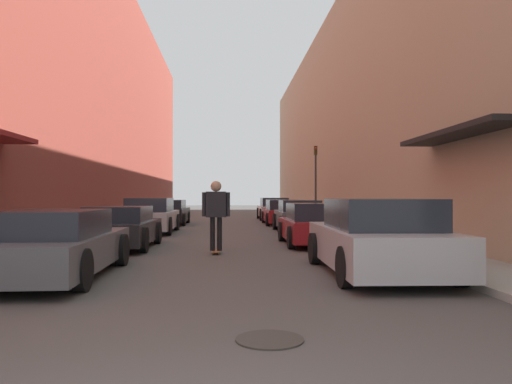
{
  "coord_description": "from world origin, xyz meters",
  "views": [
    {
      "loc": [
        0.13,
        -2.02,
        1.47
      ],
      "look_at": [
        0.92,
        11.95,
        1.58
      ],
      "focal_mm": 35.0,
      "sensor_mm": 36.0,
      "label": 1
    }
  ],
  "objects": [
    {
      "name": "building_row_left",
      "position": [
        -7.79,
        25.94,
        7.09
      ],
      "size": [
        4.9,
        51.89,
        14.18
      ],
      "color": "brown",
      "rests_on": "ground"
    },
    {
      "name": "parked_car_left_3",
      "position": [
        -3.0,
        23.98,
        0.62
      ],
      "size": [
        2.09,
        4.37,
        1.27
      ],
      "color": "black",
      "rests_on": "ground"
    },
    {
      "name": "curb_strip_right",
      "position": [
        4.89,
        25.94,
        0.06
      ],
      "size": [
        1.8,
        51.89,
        0.12
      ],
      "color": "#A3A099",
      "rests_on": "ground"
    },
    {
      "name": "manhole_cover",
      "position": [
        0.56,
        3.04,
        0.01
      ],
      "size": [
        0.7,
        0.7,
        0.02
      ],
      "color": "#332D28",
      "rests_on": "ground"
    },
    {
      "name": "parked_car_left_1",
      "position": [
        -2.88,
        12.19,
        0.58
      ],
      "size": [
        1.89,
        4.08,
        1.18
      ],
      "color": "#232326",
      "rests_on": "ground"
    },
    {
      "name": "curb_strip_left",
      "position": [
        -4.89,
        25.94,
        0.06
      ],
      "size": [
        1.8,
        51.89,
        0.12
      ],
      "color": "#A3A099",
      "rests_on": "ground"
    },
    {
      "name": "skateboarder",
      "position": [
        -0.17,
        10.77,
        1.15
      ],
      "size": [
        0.71,
        0.78,
        1.86
      ],
      "color": "brown",
      "rests_on": "ground"
    },
    {
      "name": "parked_car_right_2",
      "position": [
        3.05,
        18.36,
        0.64
      ],
      "size": [
        1.87,
        4.29,
        1.3
      ],
      "color": "#515459",
      "rests_on": "ground"
    },
    {
      "name": "parked_car_left_0",
      "position": [
        -2.97,
        7.14,
        0.6
      ],
      "size": [
        1.94,
        4.67,
        1.22
      ],
      "color": "#515459",
      "rests_on": "ground"
    },
    {
      "name": "parked_car_right_4",
      "position": [
        2.99,
        28.88,
        0.66
      ],
      "size": [
        1.93,
        4.44,
        1.36
      ],
      "color": "silver",
      "rests_on": "ground"
    },
    {
      "name": "building_row_right",
      "position": [
        7.79,
        25.94,
        5.89
      ],
      "size": [
        4.9,
        51.89,
        11.78
      ],
      "color": "tan",
      "rests_on": "ground"
    },
    {
      "name": "traffic_light",
      "position": [
        4.56,
        22.92,
        2.49
      ],
      "size": [
        0.16,
        0.22,
        3.88
      ],
      "color": "#2D2D2D",
      "rests_on": "curb_strip_right"
    },
    {
      "name": "parked_car_right_0",
      "position": [
        2.94,
        7.19,
        0.68
      ],
      "size": [
        2.06,
        4.61,
        1.42
      ],
      "color": "#B7B7BC",
      "rests_on": "ground"
    },
    {
      "name": "ground",
      "position": [
        0.0,
        20.75,
        0.0
      ],
      "size": [
        114.15,
        114.15,
        0.0
      ],
      "primitive_type": "plane",
      "color": "#4C4947"
    },
    {
      "name": "parked_car_right_1",
      "position": [
        2.83,
        12.87,
        0.6
      ],
      "size": [
        2.06,
        3.97,
        1.25
      ],
      "color": "maroon",
      "rests_on": "ground"
    },
    {
      "name": "parked_car_left_2",
      "position": [
        -2.94,
        18.07,
        0.67
      ],
      "size": [
        1.95,
        4.62,
        1.39
      ],
      "color": "#B7B7BC",
      "rests_on": "ground"
    },
    {
      "name": "parked_car_right_3",
      "position": [
        3.02,
        23.59,
        0.62
      ],
      "size": [
        2.07,
        4.46,
        1.28
      ],
      "color": "maroon",
      "rests_on": "ground"
    }
  ]
}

